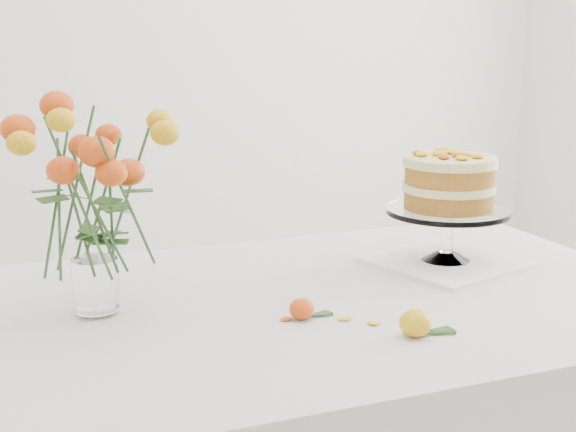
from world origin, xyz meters
The scene contains 9 objects.
table centered at (0.00, 0.00, 0.67)m, with size 1.43×0.93×0.76m.
napkin centered at (0.35, 0.10, 0.76)m, with size 0.30×0.30×0.01m, color white.
cake_stand centered at (0.35, 0.10, 0.93)m, with size 0.28×0.28×0.25m.
rose_vase centered at (-0.44, 0.06, 1.01)m, with size 0.30×0.30×0.43m.
loose_rose_near centered at (0.06, -0.26, 0.78)m, with size 0.10×0.06×0.05m.
loose_rose_far centered at (-0.09, -0.11, 0.78)m, with size 0.08×0.05×0.04m.
stray_petal_a centered at (-0.12, -0.10, 0.76)m, with size 0.03×0.02×0.00m, color yellow.
stray_petal_b centered at (-0.02, -0.14, 0.76)m, with size 0.03×0.02×0.00m, color yellow.
stray_petal_c centered at (0.02, -0.18, 0.76)m, with size 0.03×0.02×0.00m, color yellow.
Camera 1 is at (-0.63, -1.40, 1.28)m, focal length 50.00 mm.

